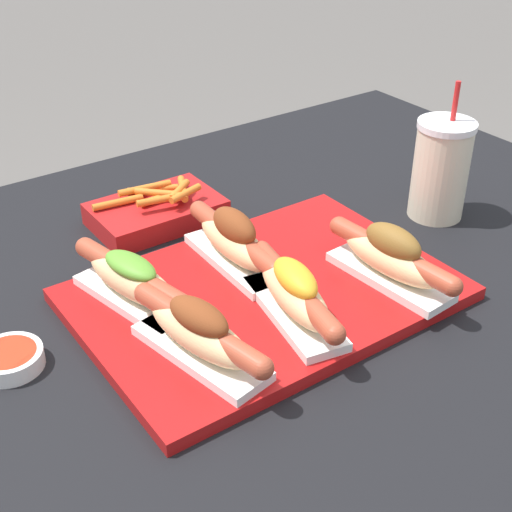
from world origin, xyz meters
TOP-DOWN VIEW (x-y plane):
  - patio_table at (0.00, 0.00)m, footprint 1.31×1.11m
  - serving_tray at (-0.05, 0.02)m, footprint 0.48×0.33m
  - hot_dog_0 at (-0.20, -0.05)m, footprint 0.09×0.22m
  - hot_dog_1 at (-0.06, -0.05)m, footprint 0.09×0.22m
  - hot_dog_2 at (0.09, -0.06)m, footprint 0.07×0.22m
  - hot_dog_3 at (-0.21, 0.09)m, footprint 0.10×0.22m
  - hot_dog_4 at (-0.05, 0.09)m, footprint 0.06×0.22m
  - sauce_bowl at (-0.38, 0.08)m, footprint 0.08×0.08m
  - drink_cup at (0.31, 0.05)m, footprint 0.09×0.09m
  - fries_basket at (-0.07, 0.29)m, footprint 0.20×0.13m

SIDE VIEW (x-z plane):
  - patio_table at x=0.00m, z-range 0.00..0.75m
  - serving_tray at x=-0.05m, z-range 0.75..0.77m
  - sauce_bowl at x=-0.38m, z-range 0.76..0.78m
  - fries_basket at x=-0.07m, z-range 0.74..0.80m
  - hot_dog_3 at x=-0.21m, z-range 0.77..0.84m
  - hot_dog_1 at x=-0.06m, z-range 0.77..0.84m
  - hot_dog_0 at x=-0.20m, z-range 0.77..0.84m
  - hot_dog_2 at x=0.09m, z-range 0.77..0.85m
  - hot_dog_4 at x=-0.05m, z-range 0.77..0.85m
  - drink_cup at x=0.31m, z-range 0.73..0.94m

